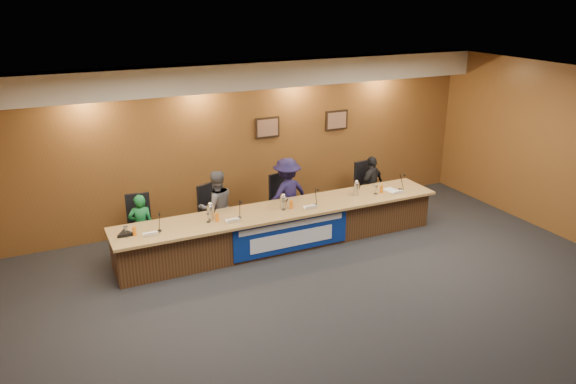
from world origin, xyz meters
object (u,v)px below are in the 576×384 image
office_chair_b (215,217)px  carafe_left (211,213)px  panelist_b (217,207)px  carafe_mid (283,203)px  office_chair_c (285,205)px  panelist_c (287,194)px  speakerphone (125,234)px  banner (292,235)px  carafe_right (356,189)px  dais_body (282,228)px  panelist_d (371,185)px  panelist_a (141,226)px  office_chair_d (368,191)px  office_chair_a (141,229)px

office_chair_b → carafe_left: size_ratio=1.83×
panelist_b → carafe_mid: (1.02, -0.69, 0.16)m
office_chair_c → carafe_mid: 0.97m
panelist_c → carafe_mid: bearing=48.4°
office_chair_b → speakerphone: 1.94m
banner → carafe_right: carafe_right is taller
office_chair_c → dais_body: bearing=-130.2°
carafe_right → panelist_d: bearing=40.0°
panelist_a → office_chair_d: size_ratio=2.43×
office_chair_c → carafe_right: carafe_right is taller
dais_body → panelist_b: size_ratio=4.28×
panelist_d → office_chair_a: size_ratio=2.61×
carafe_mid → carafe_right: size_ratio=0.89×
speakerphone → panelist_b: bearing=20.9°
panelist_d → office_chair_a: (-4.75, 0.10, -0.15)m
panelist_d → carafe_right: 1.06m
office_chair_c → carafe_right: size_ratio=1.90×
office_chair_b → carafe_mid: (1.02, -0.79, 0.38)m
office_chair_a → panelist_b: bearing=3.4°
office_chair_a → speakerphone: speakerphone is taller
carafe_left → office_chair_b: bearing=67.3°
dais_body → office_chair_c: (0.40, 0.74, 0.13)m
banner → speakerphone: 2.84m
office_chair_a → panelist_c: bearing=5.5°
speakerphone → panelist_d: bearing=7.5°
office_chair_c → office_chair_d: bearing=-11.8°
panelist_d → office_chair_b: bearing=-26.1°
dais_body → office_chair_a: 2.52m
speakerphone → carafe_right: bearing=0.1°
office_chair_c → carafe_mid: carafe_mid is taller
office_chair_a → carafe_left: bearing=-27.6°
office_chair_d → carafe_mid: carafe_mid is taller
panelist_a → speakerphone: bearing=70.4°
carafe_left → banner: bearing=-16.7°
office_chair_a → carafe_left: 1.36m
office_chair_c → banner: bearing=-120.9°
office_chair_a → carafe_mid: carafe_mid is taller
panelist_a → panelist_d: panelist_d is taller
office_chair_b → speakerphone: speakerphone is taller
dais_body → office_chair_b: 1.27m
office_chair_c → panelist_a: bearing=170.2°
banner → speakerphone: speakerphone is taller
dais_body → panelist_c: (0.40, 0.64, 0.38)m
dais_body → office_chair_c: dais_body is taller
panelist_d → office_chair_a: bearing=-25.7°
panelist_b → office_chair_c: bearing=-177.9°
panelist_d → carafe_mid: bearing=-8.0°
office_chair_d → carafe_right: bearing=-143.2°
panelist_a → office_chair_a: bearing=-80.6°
office_chair_c → office_chair_b: bearing=168.2°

